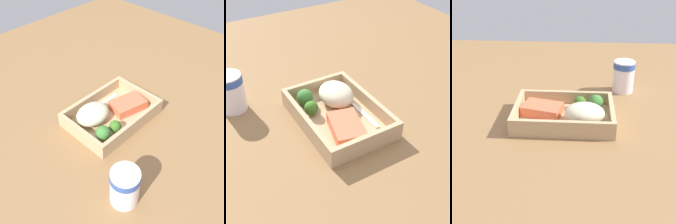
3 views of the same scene
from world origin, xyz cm
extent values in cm
cube|color=olive|center=(0.00, 0.00, -1.00)|extent=(160.00, 160.00, 2.00)
cube|color=tan|center=(0.00, 0.00, 0.60)|extent=(27.14, 19.06, 1.20)
cube|color=tan|center=(0.00, -8.93, 3.05)|extent=(27.14, 1.20, 3.70)
cube|color=tan|center=(0.00, 8.93, 3.05)|extent=(27.14, 1.20, 3.70)
cube|color=tan|center=(-12.97, 0.00, 3.05)|extent=(1.20, 16.66, 3.70)
cube|color=tan|center=(12.97, 0.00, 3.05)|extent=(1.20, 16.66, 3.70)
cube|color=#E76844|center=(-6.15, 1.31, 2.65)|extent=(12.14, 9.43, 2.90)
ellipsoid|color=beige|center=(5.63, -2.67, 3.92)|extent=(10.77, 8.65, 5.44)
cylinder|color=#7E9850|center=(4.25, 5.31, 1.74)|extent=(1.35, 1.35, 1.08)
sphere|color=#3B6E23|center=(4.25, 5.31, 3.25)|extent=(3.54, 3.54, 3.54)
cylinder|color=#83AA5C|center=(8.81, 4.87, 1.83)|extent=(1.63, 1.63, 1.25)
sphere|color=#3D7933|center=(8.81, 4.87, 3.63)|extent=(4.28, 4.28, 4.28)
cube|color=white|center=(-2.43, -6.10, 1.42)|extent=(12.40, 1.15, 0.44)
cube|color=white|center=(5.47, -6.07, 1.42)|extent=(3.41, 2.21, 0.44)
cylinder|color=white|center=(18.20, 21.32, 5.18)|extent=(6.84, 6.84, 10.36)
cylinder|color=#3356A8|center=(18.20, 21.32, 9.03)|extent=(7.04, 7.04, 1.86)
camera|label=1|loc=(43.60, 41.54, 58.00)|focal=42.00mm
camera|label=2|loc=(-53.25, 31.06, 50.20)|focal=50.00mm
camera|label=3|loc=(4.92, -75.46, 43.31)|focal=50.00mm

